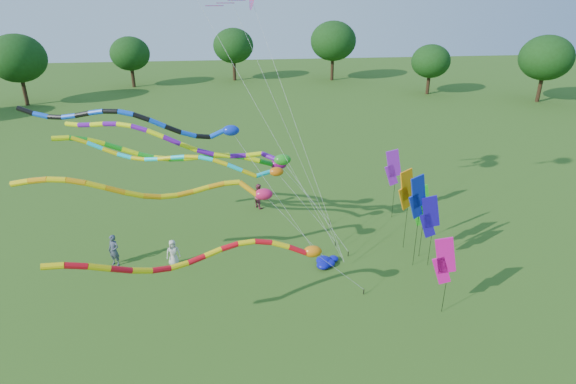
{
  "coord_description": "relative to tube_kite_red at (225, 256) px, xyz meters",
  "views": [
    {
      "loc": [
        -3.11,
        -18.18,
        14.59
      ],
      "look_at": [
        -0.65,
        3.78,
        4.8
      ],
      "focal_mm": 30.0,
      "sensor_mm": 36.0,
      "label": 1
    }
  ],
  "objects": [
    {
      "name": "tube_kite_orange",
      "position": [
        -2.18,
        4.26,
        1.32
      ],
      "size": [
        14.5,
        2.2,
        7.07
      ],
      "rotation": [
        0.0,
        0.0,
        0.11
      ],
      "color": "black",
      "rests_on": "ground"
    },
    {
      "name": "person_c",
      "position": [
        2.04,
        12.57,
        -2.94
      ],
      "size": [
        1.02,
        1.07,
        1.74
      ],
      "primitive_type": "imported",
      "rotation": [
        0.0,
        0.0,
        2.17
      ],
      "color": "#9A3851",
      "rests_on": "ground"
    },
    {
      "name": "person_b",
      "position": [
        -6.29,
        6.03,
        -2.89
      ],
      "size": [
        0.8,
        0.71,
        1.84
      ],
      "primitive_type": "imported",
      "rotation": [
        0.0,
        0.0,
        -0.51
      ],
      "color": "#3D4355",
      "rests_on": "ground"
    },
    {
      "name": "tube_kite_purple",
      "position": [
        -1.39,
        7.46,
        2.56
      ],
      "size": [
        15.35,
        4.22,
        8.19
      ],
      "rotation": [
        0.0,
        0.0,
        -0.25
      ],
      "color": "black",
      "rests_on": "ground"
    },
    {
      "name": "tube_kite_cyan",
      "position": [
        -1.35,
        7.28,
        1.62
      ],
      "size": [
        14.2,
        1.82,
        7.36
      ],
      "rotation": [
        0.0,
        0.0,
        -0.07
      ],
      "color": "black",
      "rests_on": "ground"
    },
    {
      "name": "banner_pole_blue_a",
      "position": [
        9.93,
        4.07,
        0.39
      ],
      "size": [
        1.12,
        0.47,
        5.48
      ],
      "rotation": [
        0.0,
        0.0,
        0.34
      ],
      "color": "black",
      "rests_on": "ground"
    },
    {
      "name": "banner_pole_violet",
      "position": [
        10.57,
        10.04,
        -0.27
      ],
      "size": [
        1.16,
        0.13,
        4.81
      ],
      "rotation": [
        0.0,
        0.0,
        0.04
      ],
      "color": "black",
      "rests_on": "ground"
    },
    {
      "name": "person_a",
      "position": [
        -3.07,
        5.66,
        -3.04
      ],
      "size": [
        0.85,
        0.66,
        1.55
      ],
      "primitive_type": "imported",
      "rotation": [
        0.0,
        0.0,
        0.24
      ],
      "color": "beige",
      "rests_on": "ground"
    },
    {
      "name": "banner_pole_blue_b",
      "position": [
        10.74,
        4.09,
        -0.81
      ],
      "size": [
        1.16,
        0.15,
        4.27
      ],
      "rotation": [
        0.0,
        0.0,
        -0.06
      ],
      "color": "black",
      "rests_on": "ground"
    },
    {
      "name": "tube_kite_green",
      "position": [
        -1.41,
        9.09,
        1.33
      ],
      "size": [
        15.54,
        1.13,
        7.4
      ],
      "rotation": [
        0.0,
        0.0,
        0.06
      ],
      "color": "black",
      "rests_on": "ground"
    },
    {
      "name": "banner_pole_green",
      "position": [
        10.6,
        5.07,
        -0.6
      ],
      "size": [
        1.16,
        0.24,
        4.48
      ],
      "rotation": [
        0.0,
        0.0,
        -0.14
      ],
      "color": "black",
      "rests_on": "ground"
    },
    {
      "name": "banner_pole_magenta_a",
      "position": [
        9.87,
        0.06,
        -0.99
      ],
      "size": [
        1.16,
        0.27,
        4.08
      ],
      "rotation": [
        0.0,
        0.0,
        -0.17
      ],
      "color": "black",
      "rests_on": "ground"
    },
    {
      "name": "tube_kite_red",
      "position": [
        0.0,
        0.0,
        0.0
      ],
      "size": [
        12.96,
        4.22,
        5.88
      ],
      "rotation": [
        0.0,
        0.0,
        0.27
      ],
      "color": "black",
      "rests_on": "ground"
    },
    {
      "name": "blue_nylon_heap",
      "position": [
        5.59,
        4.86,
        -3.61
      ],
      "size": [
        1.49,
        1.14,
        0.44
      ],
      "color": "#0C10A5",
      "rests_on": "ground"
    },
    {
      "name": "tube_kite_blue",
      "position": [
        -3.23,
        5.49,
        4.34
      ],
      "size": [
        14.36,
        1.27,
        9.62
      ],
      "rotation": [
        0.0,
        0.0,
        0.01
      ],
      "color": "black",
      "rests_on": "ground"
    },
    {
      "name": "banner_pole_orange",
      "position": [
        10.03,
        5.98,
        -0.02
      ],
      "size": [
        1.1,
        0.52,
        5.06
      ],
      "rotation": [
        0.0,
        0.0,
        0.39
      ],
      "color": "black",
      "rests_on": "ground"
    },
    {
      "name": "ground",
      "position": [
        3.81,
        0.38,
        -3.81
      ],
      "size": [
        160.0,
        160.0,
        0.0
      ],
      "primitive_type": "plane",
      "color": "#315C18",
      "rests_on": "ground"
    },
    {
      "name": "tree_ring",
      "position": [
        4.13,
        3.12,
        1.49
      ],
      "size": [
        119.55,
        118.37,
        9.69
      ],
      "color": "#382314",
      "rests_on": "ground"
    }
  ]
}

